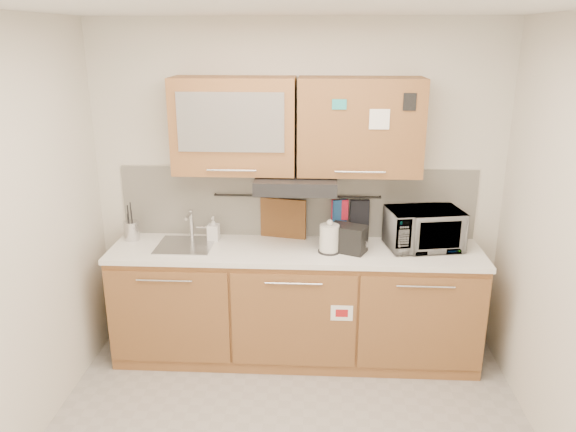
# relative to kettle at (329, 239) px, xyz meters

# --- Properties ---
(ceiling) EXTENTS (3.20, 3.20, 0.00)m
(ceiling) POSITION_rel_kettle_xyz_m (-0.25, -1.13, 1.58)
(ceiling) COLOR white
(ceiling) RESTS_ON wall_back
(wall_back) EXTENTS (3.20, 0.00, 3.20)m
(wall_back) POSITION_rel_kettle_xyz_m (-0.25, 0.37, 0.28)
(wall_back) COLOR silver
(wall_back) RESTS_ON ground
(base_cabinet) EXTENTS (2.80, 0.64, 0.88)m
(base_cabinet) POSITION_rel_kettle_xyz_m (-0.25, 0.06, -0.62)
(base_cabinet) COLOR #A06239
(base_cabinet) RESTS_ON floor
(countertop) EXTENTS (2.82, 0.62, 0.04)m
(countertop) POSITION_rel_kettle_xyz_m (-0.25, 0.06, -0.12)
(countertop) COLOR white
(countertop) RESTS_ON base_cabinet
(backsplash) EXTENTS (2.80, 0.02, 0.56)m
(backsplash) POSITION_rel_kettle_xyz_m (-0.25, 0.35, 0.18)
(backsplash) COLOR silver
(backsplash) RESTS_ON countertop
(upper_cabinets) EXTENTS (1.82, 0.37, 0.70)m
(upper_cabinets) POSITION_rel_kettle_xyz_m (-0.26, 0.19, 0.81)
(upper_cabinets) COLOR #A06239
(upper_cabinets) RESTS_ON wall_back
(range_hood) EXTENTS (0.60, 0.46, 0.10)m
(range_hood) POSITION_rel_kettle_xyz_m (-0.25, 0.12, 0.40)
(range_hood) COLOR black
(range_hood) RESTS_ON upper_cabinets
(sink) EXTENTS (0.42, 0.40, 0.26)m
(sink) POSITION_rel_kettle_xyz_m (-1.10, 0.07, -0.10)
(sink) COLOR silver
(sink) RESTS_ON countertop
(utensil_rail) EXTENTS (1.30, 0.02, 0.02)m
(utensil_rail) POSITION_rel_kettle_xyz_m (-0.25, 0.32, 0.24)
(utensil_rail) COLOR black
(utensil_rail) RESTS_ON backsplash
(utensil_crock) EXTENTS (0.13, 0.13, 0.30)m
(utensil_crock) POSITION_rel_kettle_xyz_m (-1.55, 0.18, -0.02)
(utensil_crock) COLOR silver
(utensil_crock) RESTS_ON countertop
(kettle) EXTENTS (0.19, 0.17, 0.26)m
(kettle) POSITION_rel_kettle_xyz_m (0.00, 0.00, 0.00)
(kettle) COLOR silver
(kettle) RESTS_ON countertop
(toaster) EXTENTS (0.31, 0.26, 0.20)m
(toaster) POSITION_rel_kettle_xyz_m (0.14, 0.02, 0.00)
(toaster) COLOR black
(toaster) RESTS_ON countertop
(microwave) EXTENTS (0.60, 0.46, 0.30)m
(microwave) POSITION_rel_kettle_xyz_m (0.71, 0.14, 0.05)
(microwave) COLOR #999999
(microwave) RESTS_ON countertop
(soap_bottle) EXTENTS (0.09, 0.09, 0.19)m
(soap_bottle) POSITION_rel_kettle_xyz_m (-0.91, 0.20, -0.01)
(soap_bottle) COLOR #999999
(soap_bottle) RESTS_ON countertop
(cutting_board) EXTENTS (0.37, 0.10, 0.45)m
(cutting_board) POSITION_rel_kettle_xyz_m (-0.36, 0.30, -0.01)
(cutting_board) COLOR brown
(cutting_board) RESTS_ON utensil_rail
(oven_mitt) EXTENTS (0.12, 0.07, 0.19)m
(oven_mitt) POSITION_rel_kettle_xyz_m (0.08, 0.30, 0.12)
(oven_mitt) COLOR #1E4E8B
(oven_mitt) RESTS_ON utensil_rail
(dark_pouch) EXTENTS (0.15, 0.05, 0.23)m
(dark_pouch) POSITION_rel_kettle_xyz_m (0.24, 0.30, 0.10)
(dark_pouch) COLOR black
(dark_pouch) RESTS_ON utensil_rail
(pot_holder) EXTENTS (0.13, 0.03, 0.16)m
(pot_holder) POSITION_rel_kettle_xyz_m (0.08, 0.30, 0.14)
(pot_holder) COLOR red
(pot_holder) RESTS_ON utensil_rail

